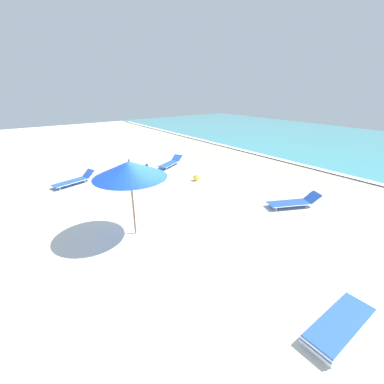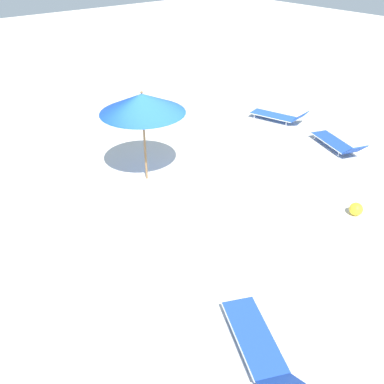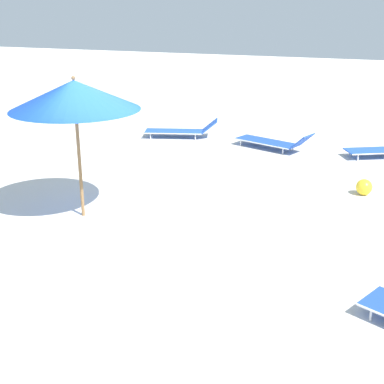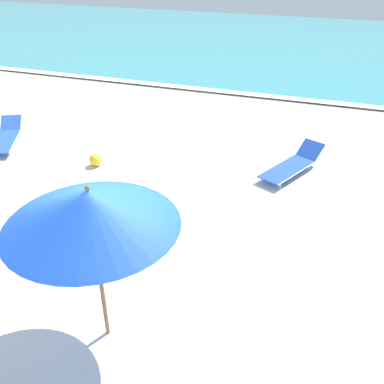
% 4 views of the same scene
% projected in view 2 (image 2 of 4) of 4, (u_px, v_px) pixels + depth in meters
% --- Properties ---
extents(ground_plane, '(60.00, 60.00, 0.16)m').
position_uv_depth(ground_plane, '(175.00, 196.00, 11.49)').
color(ground_plane, silver).
extents(beach_umbrella, '(2.26, 2.26, 2.54)m').
position_uv_depth(beach_umbrella, '(142.00, 103.00, 10.99)').
color(beach_umbrella, olive).
rests_on(beach_umbrella, ground_plane).
extents(sun_lounger_under_umbrella, '(1.29, 2.20, 0.56)m').
position_uv_depth(sun_lounger_under_umbrella, '(338.00, 143.00, 13.64)').
color(sun_lounger_under_umbrella, blue).
rests_on(sun_lounger_under_umbrella, ground_plane).
extents(sun_lounger_beside_umbrella, '(1.44, 2.16, 0.53)m').
position_uv_depth(sun_lounger_beside_umbrella, '(259.00, 345.00, 7.02)').
color(sun_lounger_beside_umbrella, blue).
rests_on(sun_lounger_beside_umbrella, ground_plane).
extents(sun_lounger_near_water_right, '(1.17, 2.17, 0.54)m').
position_uv_depth(sun_lounger_near_water_right, '(279.00, 116.00, 15.67)').
color(sun_lounger_near_water_right, blue).
rests_on(sun_lounger_near_water_right, ground_plane).
extents(beach_ball, '(0.33, 0.33, 0.33)m').
position_uv_depth(beach_ball, '(356.00, 209.00, 10.51)').
color(beach_ball, yellow).
rests_on(beach_ball, ground_plane).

